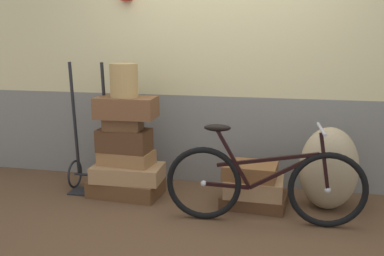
{
  "coord_description": "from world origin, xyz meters",
  "views": [
    {
      "loc": [
        0.65,
        -3.6,
        1.53
      ],
      "look_at": [
        -0.19,
        0.1,
        0.72
      ],
      "focal_mm": 40.89,
      "sensor_mm": 36.0,
      "label": 1
    }
  ],
  "objects_px": {
    "suitcase_7": "(254,187)",
    "burlap_sack": "(329,168)",
    "suitcase_2": "(127,158)",
    "suitcase_6": "(254,199)",
    "suitcase_8": "(250,171)",
    "wicker_basket": "(124,80)",
    "suitcase_5": "(126,108)",
    "bicycle": "(264,184)",
    "suitcase_1": "(128,173)",
    "suitcase_4": "(123,124)",
    "suitcase_0": "(126,187)",
    "luggage_trolley": "(91,161)",
    "suitcase_3": "(124,140)"
  },
  "relations": [
    {
      "from": "suitcase_7",
      "to": "burlap_sack",
      "type": "relative_size",
      "value": 0.69
    },
    {
      "from": "suitcase_2",
      "to": "suitcase_7",
      "type": "xyz_separation_m",
      "value": [
        1.23,
        -0.04,
        -0.18
      ]
    },
    {
      "from": "suitcase_2",
      "to": "suitcase_6",
      "type": "height_order",
      "value": "suitcase_2"
    },
    {
      "from": "suitcase_8",
      "to": "wicker_basket",
      "type": "relative_size",
      "value": 1.51
    },
    {
      "from": "suitcase_2",
      "to": "wicker_basket",
      "type": "relative_size",
      "value": 1.63
    },
    {
      "from": "suitcase_6",
      "to": "suitcase_5",
      "type": "bearing_deg",
      "value": -173.86
    },
    {
      "from": "wicker_basket",
      "to": "bicycle",
      "type": "bearing_deg",
      "value": -15.2
    },
    {
      "from": "suitcase_1",
      "to": "suitcase_4",
      "type": "bearing_deg",
      "value": -152.98
    },
    {
      "from": "suitcase_0",
      "to": "suitcase_2",
      "type": "height_order",
      "value": "suitcase_2"
    },
    {
      "from": "suitcase_1",
      "to": "luggage_trolley",
      "type": "height_order",
      "value": "luggage_trolley"
    },
    {
      "from": "suitcase_5",
      "to": "wicker_basket",
      "type": "distance_m",
      "value": 0.25
    },
    {
      "from": "suitcase_7",
      "to": "luggage_trolley",
      "type": "xyz_separation_m",
      "value": [
        -1.63,
        0.09,
        0.11
      ]
    },
    {
      "from": "suitcase_0",
      "to": "suitcase_6",
      "type": "height_order",
      "value": "suitcase_0"
    },
    {
      "from": "suitcase_8",
      "to": "suitcase_6",
      "type": "bearing_deg",
      "value": 34.19
    },
    {
      "from": "suitcase_3",
      "to": "suitcase_6",
      "type": "xyz_separation_m",
      "value": [
        1.25,
        0.0,
        -0.49
      ]
    },
    {
      "from": "suitcase_6",
      "to": "suitcase_8",
      "type": "xyz_separation_m",
      "value": [
        -0.04,
        -0.02,
        0.28
      ]
    },
    {
      "from": "suitcase_8",
      "to": "bicycle",
      "type": "distance_m",
      "value": 0.38
    },
    {
      "from": "suitcase_0",
      "to": "suitcase_4",
      "type": "relative_size",
      "value": 1.93
    },
    {
      "from": "suitcase_8",
      "to": "luggage_trolley",
      "type": "relative_size",
      "value": 0.37
    },
    {
      "from": "suitcase_0",
      "to": "burlap_sack",
      "type": "xyz_separation_m",
      "value": [
        1.89,
        0.08,
        0.29
      ]
    },
    {
      "from": "suitcase_0",
      "to": "suitcase_5",
      "type": "height_order",
      "value": "suitcase_5"
    },
    {
      "from": "suitcase_1",
      "to": "suitcase_6",
      "type": "relative_size",
      "value": 1.16
    },
    {
      "from": "suitcase_2",
      "to": "bicycle",
      "type": "bearing_deg",
      "value": -10.0
    },
    {
      "from": "suitcase_3",
      "to": "suitcase_6",
      "type": "bearing_deg",
      "value": 3.42
    },
    {
      "from": "suitcase_3",
      "to": "suitcase_6",
      "type": "height_order",
      "value": "suitcase_3"
    },
    {
      "from": "suitcase_1",
      "to": "suitcase_5",
      "type": "relative_size",
      "value": 1.19
    },
    {
      "from": "suitcase_3",
      "to": "suitcase_8",
      "type": "height_order",
      "value": "suitcase_3"
    },
    {
      "from": "suitcase_0",
      "to": "suitcase_2",
      "type": "bearing_deg",
      "value": 65.61
    },
    {
      "from": "suitcase_6",
      "to": "bicycle",
      "type": "height_order",
      "value": "bicycle"
    },
    {
      "from": "bicycle",
      "to": "wicker_basket",
      "type": "bearing_deg",
      "value": 164.8
    },
    {
      "from": "wicker_basket",
      "to": "burlap_sack",
      "type": "xyz_separation_m",
      "value": [
        1.87,
        0.08,
        -0.75
      ]
    },
    {
      "from": "suitcase_6",
      "to": "wicker_basket",
      "type": "bearing_deg",
      "value": -174.03
    },
    {
      "from": "luggage_trolley",
      "to": "bicycle",
      "type": "height_order",
      "value": "luggage_trolley"
    },
    {
      "from": "suitcase_0",
      "to": "bicycle",
      "type": "height_order",
      "value": "bicycle"
    },
    {
      "from": "luggage_trolley",
      "to": "bicycle",
      "type": "distance_m",
      "value": 1.79
    },
    {
      "from": "suitcase_4",
      "to": "burlap_sack",
      "type": "height_order",
      "value": "suitcase_4"
    },
    {
      "from": "suitcase_1",
      "to": "bicycle",
      "type": "xyz_separation_m",
      "value": [
        1.31,
        -0.35,
        0.11
      ]
    },
    {
      "from": "suitcase_2",
      "to": "bicycle",
      "type": "height_order",
      "value": "bicycle"
    },
    {
      "from": "suitcase_6",
      "to": "suitcase_7",
      "type": "xyz_separation_m",
      "value": [
        -0.0,
        -0.03,
        0.13
      ]
    },
    {
      "from": "wicker_basket",
      "to": "burlap_sack",
      "type": "distance_m",
      "value": 2.02
    },
    {
      "from": "bicycle",
      "to": "luggage_trolley",
      "type": "bearing_deg",
      "value": 166.06
    },
    {
      "from": "suitcase_3",
      "to": "suitcase_8",
      "type": "xyz_separation_m",
      "value": [
        1.21,
        -0.02,
        -0.21
      ]
    },
    {
      "from": "burlap_sack",
      "to": "luggage_trolley",
      "type": "bearing_deg",
      "value": -179.61
    },
    {
      "from": "suitcase_6",
      "to": "bicycle",
      "type": "bearing_deg",
      "value": -69.97
    },
    {
      "from": "suitcase_6",
      "to": "suitcase_4",
      "type": "bearing_deg",
      "value": -172.82
    },
    {
      "from": "suitcase_4",
      "to": "bicycle",
      "type": "height_order",
      "value": "bicycle"
    },
    {
      "from": "suitcase_1",
      "to": "suitcase_2",
      "type": "bearing_deg",
      "value": 124.31
    },
    {
      "from": "suitcase_0",
      "to": "bicycle",
      "type": "bearing_deg",
      "value": -10.86
    },
    {
      "from": "suitcase_4",
      "to": "luggage_trolley",
      "type": "height_order",
      "value": "luggage_trolley"
    },
    {
      "from": "suitcase_0",
      "to": "suitcase_8",
      "type": "distance_m",
      "value": 1.23
    }
  ]
}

